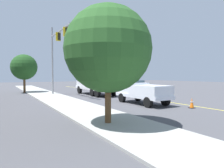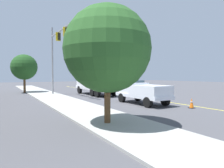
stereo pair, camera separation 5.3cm
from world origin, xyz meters
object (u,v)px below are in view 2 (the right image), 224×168
Objects in this scene: service_pickup_truck at (143,91)px; passing_minivan at (109,84)px; traffic_cone_leading at (192,103)px; traffic_signal_mast at (57,48)px; utility_bucket_truck at (95,82)px; traffic_cone_mid_front at (95,89)px.

service_pickup_truck is 1.17× the size of passing_minivan.
traffic_signal_mast reaches higher than traffic_cone_leading.
utility_bucket_truck is 6.46m from traffic_signal_mast.
passing_minivan is 20.63m from traffic_cone_leading.
service_pickup_truck is at bearing 26.29° from traffic_cone_leading.
traffic_signal_mast reaches higher than traffic_cone_mid_front.
utility_bucket_truck is at bearing 0.01° from service_pickup_truck.
service_pickup_truck is 13.87m from traffic_cone_mid_front.
service_pickup_truck is at bearing -155.88° from traffic_signal_mast.
utility_bucket_truck is 1.46× the size of service_pickup_truck.
passing_minivan is at bearing -54.49° from traffic_cone_mid_front.
utility_bucket_truck is 10.96× the size of traffic_cone_mid_front.
passing_minivan is 6.42× the size of traffic_cone_mid_front.
traffic_signal_mast reaches higher than utility_bucket_truck.
traffic_cone_mid_front is at bearing -0.20° from traffic_cone_leading.
traffic_signal_mast is at bearing 119.03° from passing_minivan.
traffic_cone_mid_front is at bearing 125.51° from passing_minivan.
utility_bucket_truck reaches higher than traffic_cone_mid_front.
traffic_cone_mid_front is (3.97, -1.89, -1.24)m from utility_bucket_truck.
traffic_signal_mast is (-3.07, 6.65, 5.51)m from traffic_cone_mid_front.
utility_bucket_truck is 10.29× the size of traffic_cone_leading.
service_pickup_truck is 7.48× the size of traffic_cone_mid_front.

